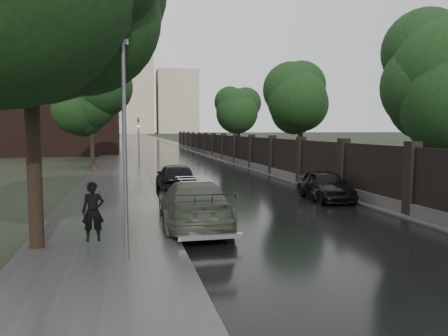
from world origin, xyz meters
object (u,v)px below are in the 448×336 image
lamp_post (125,150)px  tree_right_c (239,113)px  car_right_near (325,185)px  pedestrian_umbrella (92,179)px  volga_sedan (194,204)px  tree_left_far (91,104)px  tree_right_b (301,105)px  traffic_light (139,139)px  hatchback_left (176,177)px  tree_right_a (429,87)px

lamp_post → tree_right_c: bearing=71.5°
car_right_near → pedestrian_umbrella: size_ratio=1.58×
lamp_post → volga_sedan: 4.60m
tree_left_far → tree_right_b: 17.45m
tree_right_b → tree_right_c: (0.00, 18.00, 0.00)m
lamp_post → pedestrian_umbrella: (-0.85, 1.87, -0.86)m
traffic_light → hatchback_left: 12.28m
lamp_post → hatchback_left: lamp_post is taller
tree_right_a → volga_sedan: 11.92m
tree_left_far → tree_right_a: 26.91m
tree_right_a → tree_right_b: 14.00m
tree_right_a → tree_right_b: same height
tree_right_a → lamp_post: tree_right_a is taller
tree_right_c → hatchback_left: 29.34m
hatchback_left → pedestrian_umbrella: size_ratio=1.76×
pedestrian_umbrella → volga_sedan: bearing=29.9°
lamp_post → pedestrian_umbrella: lamp_post is taller
traffic_light → tree_right_c: bearing=51.8°
tree_right_c → traffic_light: bearing=-128.2°
tree_right_b → tree_right_c: 18.00m
car_right_near → hatchback_left: bearing=151.7°
tree_right_a → tree_right_b: (0.00, 14.00, 0.00)m
tree_right_b → lamp_post: bearing=-122.2°
tree_right_a → pedestrian_umbrella: bearing=-161.4°
tree_right_a → tree_right_b: bearing=90.0°
car_right_near → tree_left_far: bearing=122.0°
tree_left_far → lamp_post: size_ratio=1.45×
tree_right_a → pedestrian_umbrella: (-13.75, -4.63, -3.14)m
lamp_post → volga_sedan: bearing=59.4°
lamp_post → volga_sedan: (2.13, 3.60, -1.92)m
traffic_light → volga_sedan: traffic_light is taller
traffic_light → pedestrian_umbrella: size_ratio=1.61×
tree_right_c → volga_sedan: bearing=-107.2°
tree_right_b → car_right_near: size_ratio=1.79×
traffic_light → pedestrian_umbrella: bearing=-95.1°
volga_sedan → tree_right_b: bearing=-120.2°
lamp_post → hatchback_left: (2.46, 11.40, -1.93)m
lamp_post → tree_left_far: bearing=95.2°
lamp_post → volga_sedan: lamp_post is taller
lamp_post → traffic_light: lamp_post is taller
traffic_light → pedestrian_umbrella: 21.72m
tree_right_a → lamp_post: bearing=-153.3°
traffic_light → car_right_near: traffic_light is taller
tree_right_b → pedestrian_umbrella: bearing=-126.4°
volga_sedan → tree_right_a: bearing=-162.6°
lamp_post → traffic_light: bearing=87.3°
tree_right_b → tree_right_c: bearing=90.0°
tree_left_far → car_right_near: size_ratio=1.89×
traffic_light → tree_left_far: bearing=126.5°
volga_sedan → pedestrian_umbrella: pedestrian_umbrella is taller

